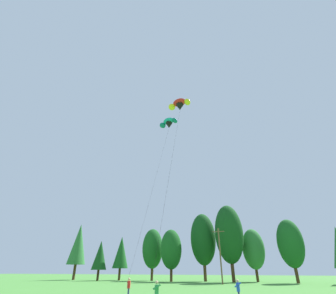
% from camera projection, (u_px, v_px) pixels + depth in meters
% --- Properties ---
extents(treeline_tree_a, '(4.47, 4.47, 13.07)m').
position_uv_depth(treeline_tree_a, '(78.00, 244.00, 63.77)').
color(treeline_tree_a, '#472D19').
rests_on(treeline_tree_a, ground_plane).
extents(treeline_tree_b, '(3.48, 3.48, 8.54)m').
position_uv_depth(treeline_tree_b, '(100.00, 255.00, 58.87)').
color(treeline_tree_b, '#472D19').
rests_on(treeline_tree_b, ground_plane).
extents(treeline_tree_c, '(3.74, 3.74, 9.71)m').
position_uv_depth(treeline_tree_c, '(121.00, 252.00, 60.65)').
color(treeline_tree_c, '#472D19').
rests_on(treeline_tree_c, ground_plane).
extents(treeline_tree_d, '(4.84, 4.84, 11.26)m').
position_uv_depth(treeline_tree_d, '(153.00, 248.00, 59.39)').
color(treeline_tree_d, '#472D19').
rests_on(treeline_tree_d, ground_plane).
extents(treeline_tree_e, '(4.63, 4.63, 10.50)m').
position_uv_depth(treeline_tree_e, '(171.00, 249.00, 54.88)').
color(treeline_tree_e, '#472D19').
rests_on(treeline_tree_e, ground_plane).
extents(treeline_tree_f, '(5.61, 5.61, 14.12)m').
position_uv_depth(treeline_tree_f, '(203.00, 239.00, 56.53)').
color(treeline_tree_f, '#472D19').
rests_on(treeline_tree_f, ground_plane).
extents(treeline_tree_g, '(5.92, 5.92, 15.25)m').
position_uv_depth(treeline_tree_g, '(229.00, 234.00, 53.36)').
color(treeline_tree_g, '#472D19').
rests_on(treeline_tree_g, ground_plane).
extents(treeline_tree_h, '(4.61, 4.61, 10.42)m').
position_uv_depth(treeline_tree_h, '(253.00, 249.00, 53.65)').
color(treeline_tree_h, '#472D19').
rests_on(treeline_tree_h, ground_plane).
extents(treeline_tree_i, '(4.92, 4.92, 11.54)m').
position_uv_depth(treeline_tree_i, '(290.00, 243.00, 49.00)').
color(treeline_tree_i, '#472D19').
rests_on(treeline_tree_i, ground_plane).
extents(utility_pole, '(2.20, 0.26, 9.35)m').
position_uv_depth(utility_pole, '(220.00, 253.00, 45.15)').
color(utility_pole, brown).
rests_on(utility_pole, ground_plane).
extents(kite_flyer_near, '(0.35, 0.60, 1.69)m').
position_uv_depth(kite_flyer_near, '(129.00, 286.00, 22.66)').
color(kite_flyer_near, navy).
rests_on(kite_flyer_near, ground_plane).
extents(kite_flyer_mid, '(0.71, 0.73, 1.69)m').
position_uv_depth(kite_flyer_mid, '(157.00, 292.00, 17.12)').
color(kite_flyer_mid, navy).
rests_on(kite_flyer_mid, ground_plane).
extents(kite_flyer_far, '(0.53, 0.57, 1.69)m').
position_uv_depth(kite_flyer_far, '(238.00, 289.00, 19.38)').
color(kite_flyer_far, navy).
rests_on(kite_flyer_far, ground_plane).
extents(parafoil_kite_high_teal, '(3.85, 12.84, 25.02)m').
position_uv_depth(parafoil_kite_high_teal, '(169.00, 123.00, 43.23)').
color(parafoil_kite_high_teal, teal).
extents(parafoil_kite_mid_red_yellow, '(3.40, 8.92, 21.49)m').
position_uv_depth(parafoil_kite_mid_red_yellow, '(180.00, 105.00, 33.31)').
color(parafoil_kite_mid_red_yellow, red).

